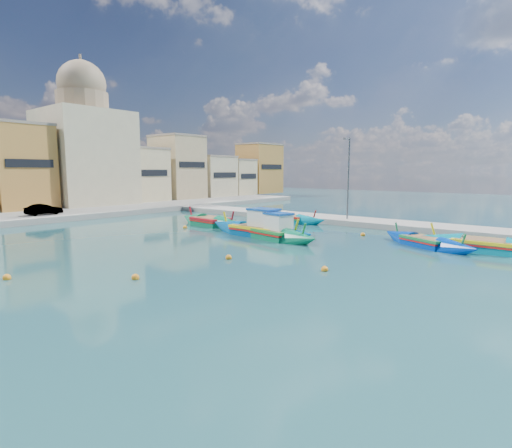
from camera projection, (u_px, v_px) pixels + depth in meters
ground at (297, 269)px, 20.45m from camera, size 160.00×160.00×0.00m
east_quay at (414, 226)px, 34.18m from camera, size 4.00×70.00×0.50m
north_quay at (34, 217)px, 40.59m from camera, size 80.00×8.00×0.60m
north_townhouses at (63, 171)px, 49.71m from camera, size 83.20×7.87×10.19m
church_block at (85, 144)px, 52.20m from camera, size 10.00×10.00×19.10m
quay_street_lamp at (348, 178)px, 37.00m from camera, size 1.18×0.16×8.00m
luzzu_turquoise_cabin at (259, 231)px, 30.84m from camera, size 2.74×10.42×3.32m
luzzu_blue_cabin at (274, 234)px, 29.37m from camera, size 3.64×8.73×3.01m
luzzu_cyan_mid at (288, 220)px, 38.80m from camera, size 2.05×8.19×2.41m
luzzu_green at (210, 223)px, 36.44m from camera, size 2.97×8.69×2.68m
luzzu_blue_south at (426, 243)px, 26.45m from camera, size 5.07×7.72×2.24m
luzzu_cyan_south at (484, 247)px, 24.88m from camera, size 2.28×8.55×2.65m
mooring_buoys at (220, 252)px, 24.22m from camera, size 22.58×17.34×0.36m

